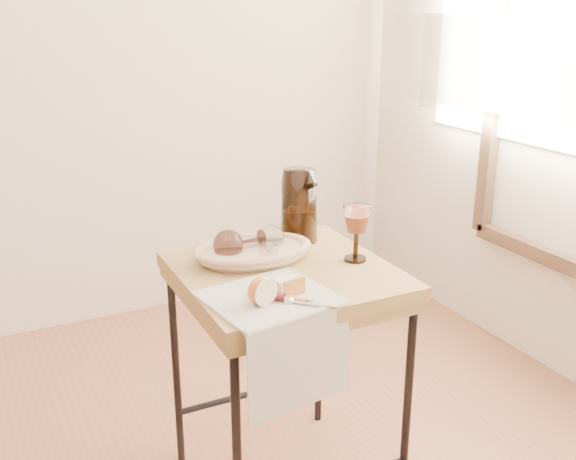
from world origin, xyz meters
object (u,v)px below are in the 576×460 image
tea_towel (269,297)px  apple_half (260,290)px  goblet_lying_a (243,242)px  pitcher (299,205)px  side_table (285,382)px  goblet_lying_b (270,243)px  table_knife (292,299)px  wine_goblet (356,233)px  bread_basket (253,253)px

tea_towel → apple_half: bearing=-152.6°
goblet_lying_a → pitcher: bearing=-161.4°
side_table → goblet_lying_b: 0.42m
tea_towel → table_knife: size_ratio=1.43×
side_table → apple_half: (-0.16, -0.19, 0.41)m
tea_towel → wine_goblet: bearing=13.1°
goblet_lying_b → apple_half: bearing=179.5°
goblet_lying_a → apple_half: size_ratio=1.88×
goblet_lying_b → wine_goblet: bearing=-88.1°
tea_towel → bread_basket: bearing=67.1°
bread_basket → goblet_lying_a: 0.04m
wine_goblet → goblet_lying_b: bearing=152.6°
side_table → apple_half: 0.48m
side_table → goblet_lying_a: size_ratio=5.14×
wine_goblet → side_table: bearing=170.6°
tea_towel → wine_goblet: size_ratio=1.81×
goblet_lying_b → wine_goblet: 0.25m
side_table → apple_half: bearing=-130.7°
pitcher → goblet_lying_a: bearing=-149.1°
tea_towel → goblet_lying_b: (0.11, 0.24, 0.05)m
pitcher → table_knife: (-0.23, -0.41, -0.10)m
apple_half → wine_goblet: bearing=4.5°
goblet_lying_a → table_knife: (-0.01, -0.32, -0.04)m
goblet_lying_a → goblet_lying_b: 0.08m
side_table → pitcher: 0.54m
pitcher → wine_goblet: 0.24m
goblet_lying_a → table_knife: size_ratio=0.68×
side_table → pitcher: pitcher is taller
goblet_lying_a → apple_half: bearing=73.5°
side_table → bread_basket: bearing=118.8°
tea_towel → table_knife: (0.04, -0.05, 0.01)m
pitcher → wine_goblet: size_ratio=1.60×
tea_towel → pitcher: bearing=45.1°
tea_towel → goblet_lying_a: 0.28m
bread_basket → pitcher: 0.24m
tea_towel → goblet_lying_b: 0.27m
goblet_lying_b → wine_goblet: size_ratio=0.76×
goblet_lying_b → side_table: bearing=-144.6°
apple_half → tea_towel: bearing=17.2°
bread_basket → pitcher: bearing=32.8°
pitcher → table_knife: 0.48m
goblet_lying_b → tea_towel: bearing=-176.4°
pitcher → apple_half: size_ratio=3.52×
tea_towel → goblet_lying_b: bearing=56.7°
goblet_lying_a → pitcher: size_ratio=0.53×
apple_half → table_knife: (0.07, -0.03, -0.03)m
goblet_lying_b → wine_goblet: wine_goblet is taller
goblet_lying_b → apple_half: (-0.15, -0.26, -0.01)m
bread_basket → wine_goblet: (0.26, -0.13, 0.06)m
side_table → goblet_lying_a: goblet_lying_a is taller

